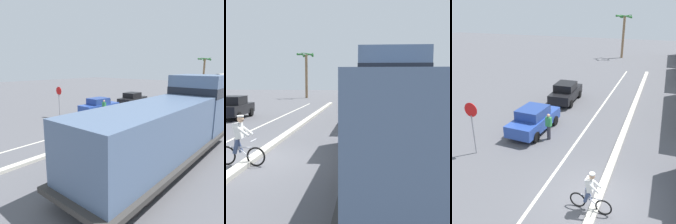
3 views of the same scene
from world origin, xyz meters
The scene contains 10 objects.
ground_plane centered at (0.00, 0.00, 0.00)m, with size 120.00×120.00×0.00m, color #56565B.
median_curb centered at (0.00, 6.00, 0.08)m, with size 0.36×36.00×0.16m, color beige.
lane_stripe centered at (-2.40, 6.00, 0.00)m, with size 0.14×36.00×0.01m, color silver.
locomotive centered at (5.10, -0.70, 1.80)m, with size 3.10×11.61×4.20m.
parked_car_blue centered at (-5.38, 4.92, 0.82)m, with size 1.96×4.27×1.62m.
parked_car_black centered at (-5.50, 10.94, 0.82)m, with size 1.99×4.28×1.62m.
cyclist centered at (-0.17, -0.62, 0.82)m, with size 1.71×0.48×1.71m.
stop_sign centered at (-7.09, 1.36, 2.02)m, with size 0.76×0.08×2.88m.
palm_tree_near centered at (-4.60, 33.30, 4.73)m, with size 2.60×2.70×6.54m.
pedestrian_by_cars centered at (-4.07, 4.24, 0.85)m, with size 0.34×0.22×1.62m.
Camera 1 is at (9.68, -10.70, 4.69)m, focal length 35.00 mm.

